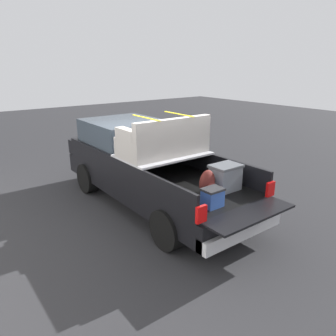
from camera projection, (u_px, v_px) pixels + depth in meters
The scene contains 2 objects.
ground_plane at pixel (153, 205), 7.86m from camera, with size 40.00×40.00×0.00m, color #262628.
pickup_truck at pixel (144, 163), 7.84m from camera, with size 6.05×2.06×2.23m.
Camera 1 is at (-5.96, 4.07, 3.27)m, focal length 34.56 mm.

